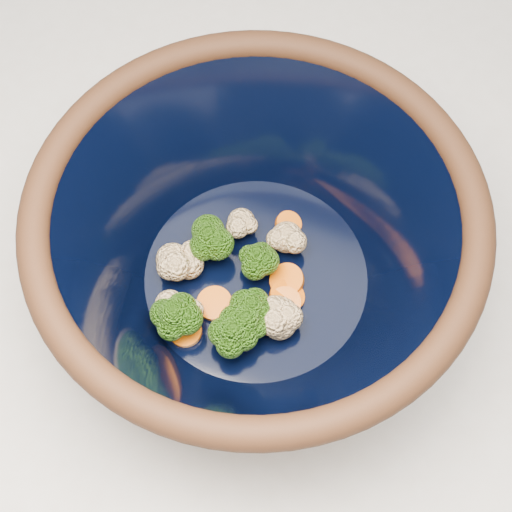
% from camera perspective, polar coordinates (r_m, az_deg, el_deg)
% --- Properties ---
extents(ground, '(3.00, 3.00, 0.00)m').
position_cam_1_polar(ground, '(1.55, -0.98, -18.90)').
color(ground, '#9E7A54').
rests_on(ground, ground).
extents(counter, '(1.20, 1.20, 0.90)m').
position_cam_1_polar(counter, '(1.11, -1.35, -15.65)').
color(counter, beige).
rests_on(counter, ground).
extents(mixing_bowl, '(0.45, 0.45, 0.17)m').
position_cam_1_polar(mixing_bowl, '(0.62, 0.00, 0.67)').
color(mixing_bowl, black).
rests_on(mixing_bowl, counter).
extents(vegetable_pile, '(0.14, 0.17, 0.05)m').
position_cam_1_polar(vegetable_pile, '(0.64, -2.08, -2.80)').
color(vegetable_pile, '#608442').
rests_on(vegetable_pile, mixing_bowl).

